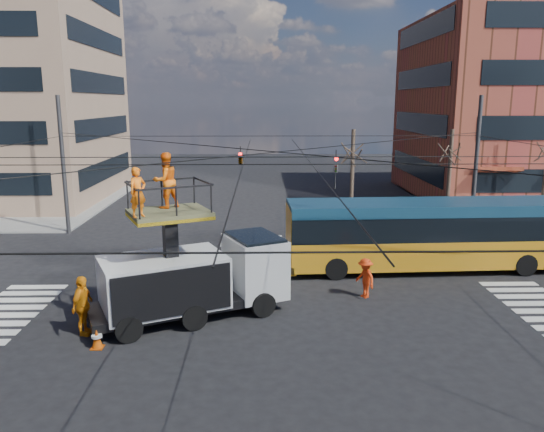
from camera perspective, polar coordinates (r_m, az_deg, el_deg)
The scene contains 12 objects.
ground at distance 20.20m, azimuth 0.53°, elevation -10.01°, with size 120.00×120.00×0.00m, color black.
sidewalk_ne at distance 45.79m, azimuth 26.98°, elevation 1.35°, with size 18.00×18.00×0.12m, color slate.
crosswalks at distance 20.19m, azimuth 0.53°, elevation -9.98°, with size 22.40×22.40×0.02m, color silver, non-canonical shape.
building_ne at distance 48.25m, azimuth 27.17°, elevation 10.15°, with size 20.06×16.06×14.00m.
overhead_network at distance 19.39m, azimuth 0.31°, elevation 2.26°, with size 24.24×24.24×8.00m.
tree_a at distance 32.80m, azimuth 8.69°, elevation 6.81°, with size 2.00×2.00×6.00m.
tree_b at distance 34.33m, azimuth 18.67°, elevation 6.55°, with size 2.00×2.00×6.00m.
utility_truck at distance 19.22m, azimuth -8.45°, elevation -5.06°, with size 7.32×5.00×5.92m.
city_bus at distance 25.40m, azimuth 16.73°, elevation -1.77°, with size 13.31×3.18×3.20m.
traffic_cone at distance 18.03m, azimuth -18.32°, elevation -12.43°, with size 0.36×0.36×0.62m, color #D74F09.
worker_ground at distance 18.87m, azimuth -19.71°, elevation -9.08°, with size 1.19×0.50×2.03m, color orange.
flagger at distance 21.43m, azimuth 9.98°, elevation -6.59°, with size 1.03×0.59×1.60m, color #FF3B10.
Camera 1 is at (-0.55, -18.69, 7.64)m, focal length 35.00 mm.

